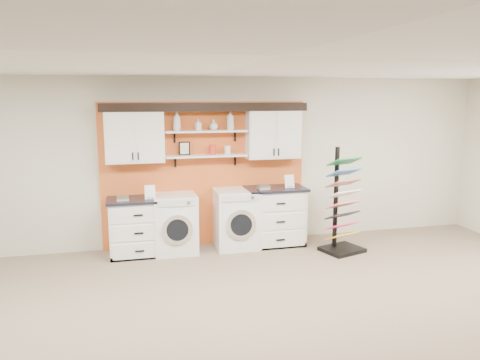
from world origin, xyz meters
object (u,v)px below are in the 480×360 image
object	(u,v)px
dryer	(236,219)
sample_rack	(342,219)
base_cabinet_left	(138,227)
washer	(175,223)
base_cabinet_right	(275,216)

from	to	relation	value
dryer	sample_rack	size ratio (longest dim) A/B	0.58
base_cabinet_left	dryer	world-z (taller)	dryer
base_cabinet_left	sample_rack	size ratio (longest dim) A/B	0.55
washer	dryer	world-z (taller)	dryer
base_cabinet_right	base_cabinet_left	bearing A→B (deg)	180.00
base_cabinet_right	sample_rack	distance (m)	1.12
dryer	sample_rack	distance (m)	1.72
base_cabinet_left	base_cabinet_right	world-z (taller)	base_cabinet_right
washer	sample_rack	size ratio (longest dim) A/B	0.56
dryer	sample_rack	world-z (taller)	sample_rack
base_cabinet_left	sample_rack	xyz separation A→B (m)	(3.20, -0.60, 0.08)
base_cabinet_left	base_cabinet_right	distance (m)	2.26
sample_rack	base_cabinet_left	bearing A→B (deg)	151.17
base_cabinet_right	dryer	xyz separation A→B (m)	(-0.67, -0.00, -0.00)
washer	dryer	distance (m)	1.01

